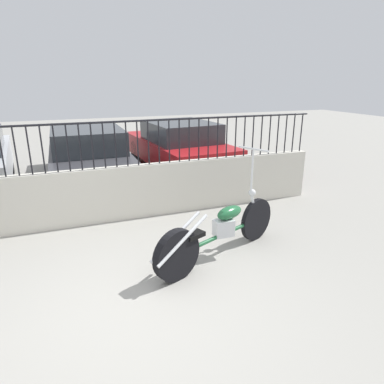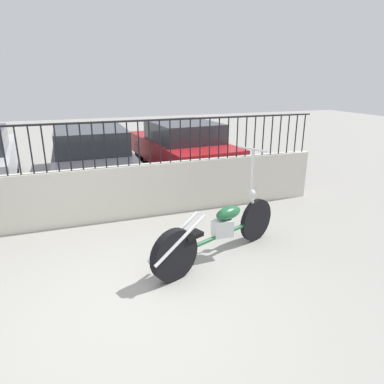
{
  "view_description": "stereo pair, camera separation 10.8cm",
  "coord_description": "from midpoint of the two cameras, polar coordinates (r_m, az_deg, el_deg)",
  "views": [
    {
      "loc": [
        -0.56,
        -3.25,
        2.44
      ],
      "look_at": [
        1.32,
        1.65,
        0.7
      ],
      "focal_mm": 32.0,
      "sensor_mm": 36.0,
      "label": 1
    },
    {
      "loc": [
        -0.46,
        -3.29,
        2.44
      ],
      "look_at": [
        1.32,
        1.65,
        0.7
      ],
      "focal_mm": 32.0,
      "sensor_mm": 36.0,
      "label": 2
    }
  ],
  "objects": [
    {
      "name": "ground_plane",
      "position": [
        4.12,
        -10.21,
        -18.4
      ],
      "size": [
        40.0,
        40.0,
        0.0
      ],
      "primitive_type": "plane",
      "color": "gray"
    },
    {
      "name": "car_dark_grey",
      "position": [
        8.89,
        -17.25,
        6.02
      ],
      "size": [
        1.78,
        4.49,
        1.33
      ],
      "rotation": [
        0.0,
        0.0,
        1.57
      ],
      "color": "black",
      "rests_on": "ground_plane"
    },
    {
      "name": "low_wall",
      "position": [
        6.24,
        -15.19,
        -0.55
      ],
      "size": [
        8.47,
        0.18,
        0.98
      ],
      "color": "beige",
      "rests_on": "ground_plane"
    },
    {
      "name": "motorcycle_green",
      "position": [
        4.77,
        3.18,
        -6.92
      ],
      "size": [
        2.23,
        1.04,
        1.51
      ],
      "rotation": [
        0.0,
        0.0,
        0.4
      ],
      "color": "black",
      "rests_on": "ground_plane"
    },
    {
      "name": "car_red",
      "position": [
        9.67,
        -2.61,
        7.78
      ],
      "size": [
        2.17,
        4.37,
        1.33
      ],
      "rotation": [
        0.0,
        0.0,
        1.66
      ],
      "color": "black",
      "rests_on": "ground_plane"
    },
    {
      "name": "fence_railing",
      "position": [
        5.99,
        -16.01,
        8.72
      ],
      "size": [
        8.47,
        0.04,
        0.79
      ],
      "color": "black",
      "rests_on": "low_wall"
    }
  ]
}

